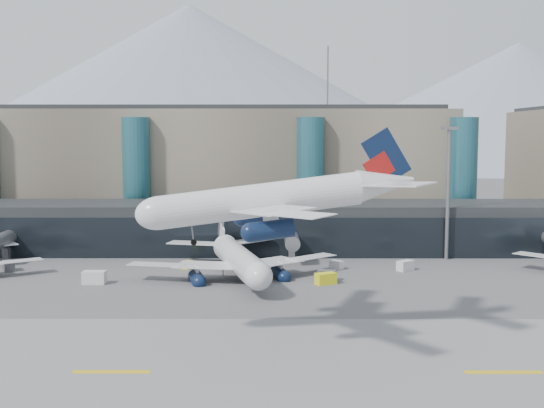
{
  "coord_description": "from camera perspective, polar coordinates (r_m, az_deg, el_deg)",
  "views": [
    {
      "loc": [
        -3.43,
        -82.25,
        24.19
      ],
      "look_at": [
        -3.74,
        32.0,
        12.44
      ],
      "focal_mm": 45.0,
      "sensor_mm": 36.0,
      "label": 1
    }
  ],
  "objects": [
    {
      "name": "concourse",
      "position": [
        141.33,
        1.54,
        -1.94
      ],
      "size": [
        170.0,
        27.0,
        10.0
      ],
      "color": "black",
      "rests_on": "ground"
    },
    {
      "name": "lightmast_mid",
      "position": [
        134.82,
        14.52,
        1.53
      ],
      "size": [
        3.0,
        1.2,
        25.6
      ],
      "color": "slate",
      "rests_on": "ground"
    },
    {
      "name": "teal_towers",
      "position": [
        157.01,
        -4.07,
        2.14
      ],
      "size": [
        116.4,
        19.4,
        46.0
      ],
      "color": "#27616E",
      "rests_on": "ground"
    },
    {
      "name": "runway_markings",
      "position": [
        71.53,
        2.98,
        -13.86
      ],
      "size": [
        128.0,
        1.0,
        0.02
      ],
      "color": "gold",
      "rests_on": "ground"
    },
    {
      "name": "veh_c",
      "position": [
        113.97,
        4.62,
        -5.96
      ],
      "size": [
        3.31,
        2.14,
        1.71
      ],
      "primitive_type": "cube",
      "rotation": [
        0.0,
        0.0,
        -0.18
      ],
      "color": "#4D4D52",
      "rests_on": "ground"
    },
    {
      "name": "runway_strip",
      "position": [
        71.54,
        2.98,
        -13.88
      ],
      "size": [
        400.0,
        40.0,
        0.04
      ],
      "primitive_type": "cube",
      "color": "slate",
      "rests_on": "ground"
    },
    {
      "name": "jet_parked_mid",
      "position": [
        116.59,
        -3.11,
        -3.79
      ],
      "size": [
        36.89,
        38.23,
        12.28
      ],
      "rotation": [
        0.0,
        0.0,
        1.83
      ],
      "color": "silver",
      "rests_on": "ground"
    },
    {
      "name": "veh_b",
      "position": [
        124.5,
        -7.08,
        -5.06
      ],
      "size": [
        2.19,
        2.69,
        1.34
      ],
      "primitive_type": "cube",
      "rotation": [
        0.0,
        0.0,
        1.19
      ],
      "color": "yellow",
      "rests_on": "ground"
    },
    {
      "name": "veh_g",
      "position": [
        123.92,
        5.43,
        -5.07
      ],
      "size": [
        2.75,
        2.75,
        1.43
      ],
      "primitive_type": "cube",
      "rotation": [
        0.0,
        0.0,
        -0.79
      ],
      "color": "silver",
      "rests_on": "ground"
    },
    {
      "name": "terminal_main",
      "position": [
        173.81,
        -6.98,
        2.95
      ],
      "size": [
        130.0,
        30.0,
        31.0
      ],
      "color": "gray",
      "rests_on": "ground"
    },
    {
      "name": "veh_d",
      "position": [
        123.85,
        11.1,
        -5.08
      ],
      "size": [
        3.48,
        3.25,
        1.78
      ],
      "primitive_type": "cube",
      "rotation": [
        0.0,
        0.0,
        0.68
      ],
      "color": "silver",
      "rests_on": "ground"
    },
    {
      "name": "hero_jet",
      "position": [
        78.67,
        1.39,
        1.25
      ],
      "size": [
        33.73,
        33.84,
        10.97
      ],
      "rotation": [
        0.0,
        -0.11,
        0.12
      ],
      "color": "silver",
      "rests_on": "ground"
    },
    {
      "name": "ground",
      "position": [
        85.8,
        2.48,
        -10.51
      ],
      "size": [
        900.0,
        900.0,
        0.0
      ],
      "primitive_type": "plane",
      "color": "#515154",
      "rests_on": "ground"
    },
    {
      "name": "mountain_ridge",
      "position": [
        463.16,
        2.59,
        8.54
      ],
      "size": [
        910.0,
        400.0,
        110.0
      ],
      "color": "gray",
      "rests_on": "ground"
    },
    {
      "name": "veh_f",
      "position": [
        130.12,
        -21.19,
        -4.85
      ],
      "size": [
        3.05,
        3.51,
        1.74
      ],
      "primitive_type": "cube",
      "rotation": [
        0.0,
        0.0,
        2.13
      ],
      "color": "#4D4D52",
      "rests_on": "ground"
    },
    {
      "name": "veh_h",
      "position": [
        111.1,
        4.51,
        -6.24
      ],
      "size": [
        3.74,
        3.03,
        1.83
      ],
      "primitive_type": "cube",
      "rotation": [
        0.0,
        0.0,
        0.46
      ],
      "color": "yellow",
      "rests_on": "ground"
    },
    {
      "name": "veh_a",
      "position": [
        114.77,
        -14.64,
        -5.96
      ],
      "size": [
        3.69,
        2.12,
        2.06
      ],
      "primitive_type": "cube",
      "rotation": [
        0.0,
        0.0,
        -0.02
      ],
      "color": "silver",
      "rests_on": "ground"
    }
  ]
}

